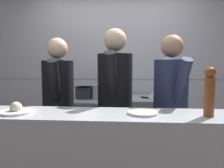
{
  "coord_description": "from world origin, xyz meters",
  "views": [
    {
      "loc": [
        0.23,
        -1.95,
        1.41
      ],
      "look_at": [
        0.02,
        0.73,
        1.15
      ],
      "focal_mm": 35.0,
      "sensor_mm": 36.0,
      "label": 1
    }
  ],
  "objects": [
    {
      "name": "stock_pot",
      "position": [
        -0.7,
        1.14,
        1.02
      ],
      "size": [
        0.24,
        0.24,
        0.23
      ],
      "color": "beige",
      "rests_on": "oven_range"
    },
    {
      "name": "chef_head_cook",
      "position": [
        -0.54,
        0.38,
        0.93
      ],
      "size": [
        0.39,
        0.74,
        1.68
      ],
      "rotation": [
        0.0,
        0.0,
        0.16
      ],
      "color": "black",
      "rests_on": "ground_plane"
    },
    {
      "name": "oven_range",
      "position": [
        -0.43,
        1.13,
        0.45
      ],
      "size": [
        0.85,
        0.71,
        0.9
      ],
      "color": "maroon",
      "rests_on": "ground_plane"
    },
    {
      "name": "mixing_bowl_steel",
      "position": [
        0.59,
        1.19,
        0.96
      ],
      "size": [
        0.27,
        0.27,
        0.07
      ],
      "color": "#B7BABF",
      "rests_on": "prep_counter"
    },
    {
      "name": "braising_pot",
      "position": [
        -0.17,
        1.12,
        1.01
      ],
      "size": [
        0.27,
        0.27,
        0.2
      ],
      "color": "#B7BABF",
      "rests_on": "oven_range"
    },
    {
      "name": "sauce_pot",
      "position": [
        -0.41,
        1.13,
        0.99
      ],
      "size": [
        0.27,
        0.27,
        0.17
      ],
      "color": "#2D2D33",
      "rests_on": "oven_range"
    },
    {
      "name": "wall_back_tiled",
      "position": [
        0.0,
        1.53,
        1.3
      ],
      "size": [
        8.0,
        0.06,
        2.6
      ],
      "color": "silver",
      "rests_on": "ground_plane"
    },
    {
      "name": "chef_line",
      "position": [
        0.66,
        0.28,
        0.94
      ],
      "size": [
        0.41,
        0.74,
        1.69
      ],
      "rotation": [
        0.0,
        0.0,
        0.23
      ],
      "color": "black",
      "rests_on": "ground_plane"
    },
    {
      "name": "pepper_mill",
      "position": [
        0.8,
        -0.38,
        1.22
      ],
      "size": [
        0.08,
        0.08,
        0.35
      ],
      "color": "brown",
      "rests_on": "pass_counter"
    },
    {
      "name": "plated_dish_appetiser",
      "position": [
        0.34,
        -0.34,
        1.04
      ],
      "size": [
        0.23,
        0.23,
        0.02
      ],
      "color": "white",
      "rests_on": "pass_counter"
    },
    {
      "name": "plated_dish_main",
      "position": [
        -0.62,
        -0.38,
        1.05
      ],
      "size": [
        0.25,
        0.25,
        0.09
      ],
      "color": "white",
      "rests_on": "pass_counter"
    },
    {
      "name": "chefs_knife",
      "position": [
        0.54,
        1.04,
        0.93
      ],
      "size": [
        0.33,
        0.21,
        0.02
      ],
      "color": "#B7BABF",
      "rests_on": "prep_counter"
    },
    {
      "name": "prep_counter",
      "position": [
        0.5,
        1.13,
        0.46
      ],
      "size": [
        0.98,
        0.65,
        0.92
      ],
      "color": "#B7BABF",
      "rests_on": "ground_plane"
    },
    {
      "name": "chef_sous",
      "position": [
        0.09,
        0.3,
        0.98
      ],
      "size": [
        0.38,
        0.77,
        1.76
      ],
      "rotation": [
        0.0,
        0.0,
        -0.07
      ],
      "color": "black",
      "rests_on": "ground_plane"
    }
  ]
}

